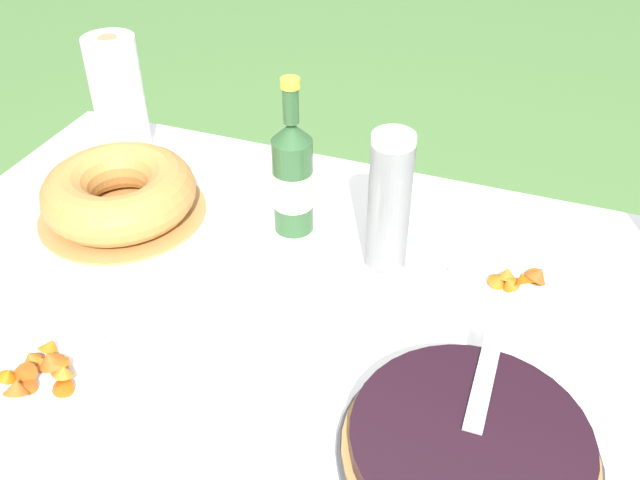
{
  "coord_description": "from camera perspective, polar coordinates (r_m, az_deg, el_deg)",
  "views": [
    {
      "loc": [
        0.34,
        -0.8,
        1.52
      ],
      "look_at": [
        0.0,
        0.12,
        0.78
      ],
      "focal_mm": 40.0,
      "sensor_mm": 36.0,
      "label": 1
    }
  ],
  "objects": [
    {
      "name": "berry_tart",
      "position": [
        0.99,
        11.81,
        -15.94
      ],
      "size": [
        0.35,
        0.35,
        0.06
      ],
      "color": "#38383D",
      "rests_on": "tablecloth"
    },
    {
      "name": "snack_plate_left",
      "position": [
        1.14,
        -21.25,
        -10.1
      ],
      "size": [
        0.22,
        0.22,
        0.05
      ],
      "color": "white",
      "rests_on": "tablecloth"
    },
    {
      "name": "bundt_cake",
      "position": [
        1.42,
        -15.76,
        3.61
      ],
      "size": [
        0.32,
        0.32,
        0.1
      ],
      "color": "#B78447",
      "rests_on": "tablecloth"
    },
    {
      "name": "serving_knife",
      "position": [
        0.94,
        11.76,
        -16.03
      ],
      "size": [
        0.03,
        0.38,
        0.01
      ],
      "rotation": [
        0.0,
        0.0,
        1.58
      ],
      "color": "silver",
      "rests_on": "berry_tart"
    },
    {
      "name": "snack_plate_near",
      "position": [
        1.25,
        14.85,
        -3.49
      ],
      "size": [
        0.21,
        0.21,
        0.06
      ],
      "color": "white",
      "rests_on": "tablecloth"
    },
    {
      "name": "cup_stack",
      "position": [
        1.19,
        5.55,
        2.78
      ],
      "size": [
        0.07,
        0.07,
        0.27
      ],
      "color": "white",
      "rests_on": "tablecloth"
    },
    {
      "name": "paper_towel_roll",
      "position": [
        1.61,
        -15.87,
        11.1
      ],
      "size": [
        0.11,
        0.11,
        0.26
      ],
      "color": "white",
      "rests_on": "tablecloth"
    },
    {
      "name": "tablecloth",
      "position": [
        1.19,
        -2.02,
        -6.12
      ],
      "size": [
        1.48,
        0.96,
        0.1
      ],
      "color": "white",
      "rests_on": "garden_table"
    },
    {
      "name": "garden_table",
      "position": [
        1.24,
        -1.96,
        -8.11
      ],
      "size": [
        1.47,
        0.95,
        0.71
      ],
      "color": "brown",
      "rests_on": "ground_plane"
    },
    {
      "name": "cider_bottle_green",
      "position": [
        1.3,
        -2.2,
        5.06
      ],
      "size": [
        0.08,
        0.08,
        0.3
      ],
      "color": "#2D562D",
      "rests_on": "tablecloth"
    }
  ]
}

